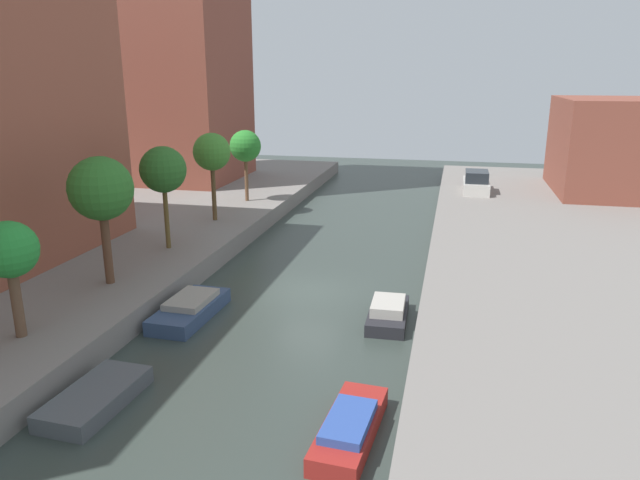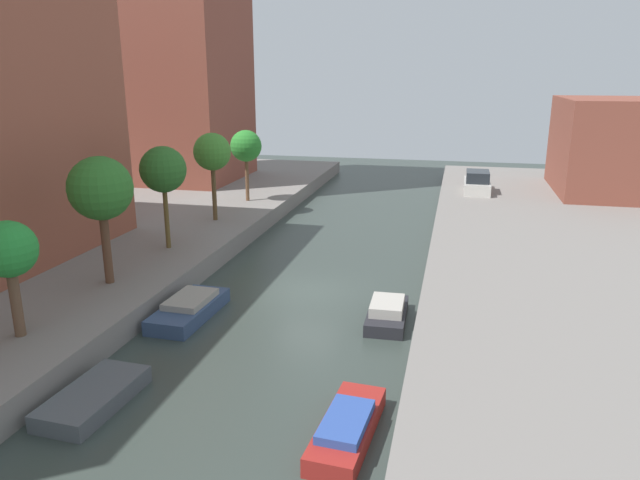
# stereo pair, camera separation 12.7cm
# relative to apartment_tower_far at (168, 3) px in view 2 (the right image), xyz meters

# --- Properties ---
(ground_plane) EXTENTS (84.00, 84.00, 0.00)m
(ground_plane) POSITION_rel_apartment_tower_far_xyz_m (16.00, -20.32, -14.36)
(ground_plane) COLOR #333D38
(quay_left) EXTENTS (20.00, 64.00, 1.00)m
(quay_left) POSITION_rel_apartment_tower_far_xyz_m (1.00, -20.32, -13.86)
(quay_left) COLOR gray
(quay_left) RESTS_ON ground_plane
(apartment_tower_far) EXTENTS (10.00, 9.73, 26.73)m
(apartment_tower_far) POSITION_rel_apartment_tower_far_xyz_m (0.00, 0.00, 0.00)
(apartment_tower_far) COLOR brown
(apartment_tower_far) RESTS_ON quay_left
(low_block_right) EXTENTS (10.00, 10.01, 6.58)m
(low_block_right) POSITION_rel_apartment_tower_far_xyz_m (34.00, 1.38, -10.07)
(low_block_right) COLOR brown
(low_block_right) RESTS_ON quay_right
(street_tree_1) EXTENTS (1.81, 1.81, 3.85)m
(street_tree_1) POSITION_rel_apartment_tower_far_xyz_m (8.51, -28.88, -10.49)
(street_tree_1) COLOR brown
(street_tree_1) RESTS_ON quay_left
(street_tree_2) EXTENTS (2.53, 2.53, 5.18)m
(street_tree_2) POSITION_rel_apartment_tower_far_xyz_m (8.51, -23.69, -9.50)
(street_tree_2) COLOR brown
(street_tree_2) RESTS_ON quay_left
(street_tree_3) EXTENTS (2.20, 2.20, 4.97)m
(street_tree_3) POSITION_rel_apartment_tower_far_xyz_m (8.51, -18.56, -9.53)
(street_tree_3) COLOR brown
(street_tree_3) RESTS_ON quay_left
(street_tree_4) EXTENTS (2.13, 2.13, 5.03)m
(street_tree_4) POSITION_rel_apartment_tower_far_xyz_m (8.51, -12.73, -9.45)
(street_tree_4) COLOR brown
(street_tree_4) RESTS_ON quay_left
(street_tree_5) EXTENTS (2.06, 2.06, 4.69)m
(street_tree_5) POSITION_rel_apartment_tower_far_xyz_m (8.51, -7.23, -9.75)
(street_tree_5) COLOR brown
(street_tree_5) RESTS_ON quay_left
(parked_car) EXTENTS (1.81, 4.28, 1.55)m
(parked_car) POSITION_rel_apartment_tower_far_xyz_m (23.54, -0.69, -12.72)
(parked_car) COLOR beige
(parked_car) RESTS_ON quay_right
(moored_boat_left_1) EXTENTS (1.85, 3.51, 0.52)m
(moored_boat_left_1) POSITION_rel_apartment_tower_far_xyz_m (12.28, -30.65, -14.10)
(moored_boat_left_1) COLOR #4C5156
(moored_boat_left_1) RESTS_ON ground_plane
(moored_boat_left_2) EXTENTS (1.81, 4.16, 0.82)m
(moored_boat_left_2) POSITION_rel_apartment_tower_far_xyz_m (12.18, -24.09, -14.01)
(moored_boat_left_2) COLOR #33476B
(moored_boat_left_2) RESTS_ON ground_plane
(moored_boat_right_2) EXTENTS (1.57, 3.90, 0.77)m
(moored_boat_right_2) POSITION_rel_apartment_tower_far_xyz_m (19.70, -30.57, -14.03)
(moored_boat_right_2) COLOR maroon
(moored_boat_right_2) RESTS_ON ground_plane
(moored_boat_right_3) EXTENTS (1.54, 3.39, 0.87)m
(moored_boat_right_3) POSITION_rel_apartment_tower_far_xyz_m (19.80, -22.75, -14.00)
(moored_boat_right_3) COLOR #232328
(moored_boat_right_3) RESTS_ON ground_plane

